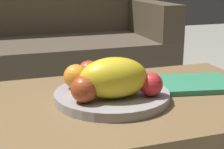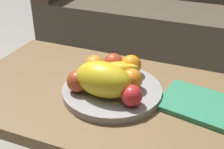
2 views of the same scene
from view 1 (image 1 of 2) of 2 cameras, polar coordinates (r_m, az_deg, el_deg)
The scene contains 12 objects.
coffee_table at distance 0.99m, azimuth -0.32°, elevation -7.18°, with size 1.00×0.56×0.45m.
couch at distance 2.22m, azimuth -13.29°, elevation 3.21°, with size 1.70×0.70×0.90m.
fruit_bowl at distance 0.97m, azimuth 0.00°, elevation -3.55°, with size 0.32×0.32×0.03m, color #999699.
melon_large_front at distance 0.90m, azimuth 0.27°, elevation -0.55°, with size 0.18×0.11×0.11m, color yellow.
orange_front at distance 0.99m, azimuth 2.93°, elevation -0.24°, with size 0.07×0.07×0.07m, color orange.
orange_left at distance 1.06m, azimuth -0.54°, elevation 0.93°, with size 0.07×0.07×0.07m, color orange.
orange_right at distance 0.99m, azimuth -6.00°, elevation -0.35°, with size 0.07×0.07×0.07m, color orange.
apple_front at distance 0.88m, azimuth -4.61°, elevation -2.43°, with size 0.07×0.07×0.07m, color #A9411E.
apple_left at distance 1.04m, azimuth -3.89°, elevation 0.50°, with size 0.07×0.07×0.07m, color #B74024.
apple_right at distance 0.93m, azimuth 6.48°, elevation -1.64°, with size 0.06×0.06×0.06m, color red.
banana_bunch at distance 1.00m, azimuth -1.91°, elevation -0.30°, with size 0.16×0.15×0.06m.
magazine at distance 1.12m, azimuth 13.19°, elevation -1.50°, with size 0.25×0.18×0.02m, color #348761.
Camera 1 is at (-0.28, -0.87, 0.79)m, focal length 55.20 mm.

